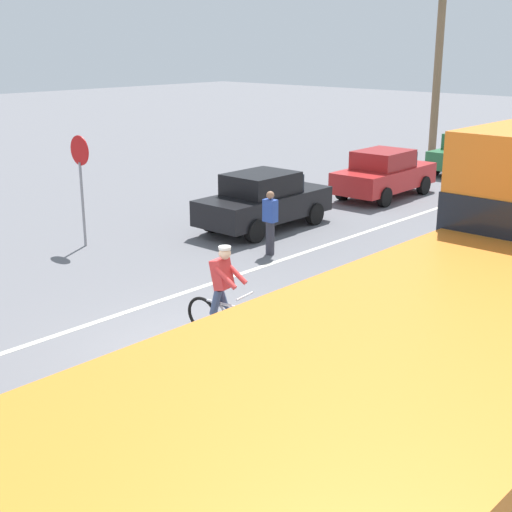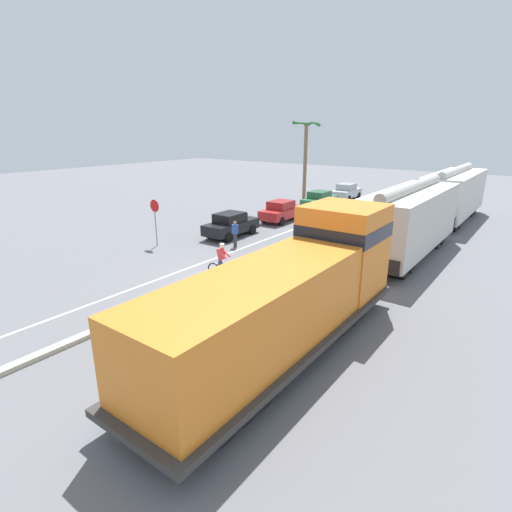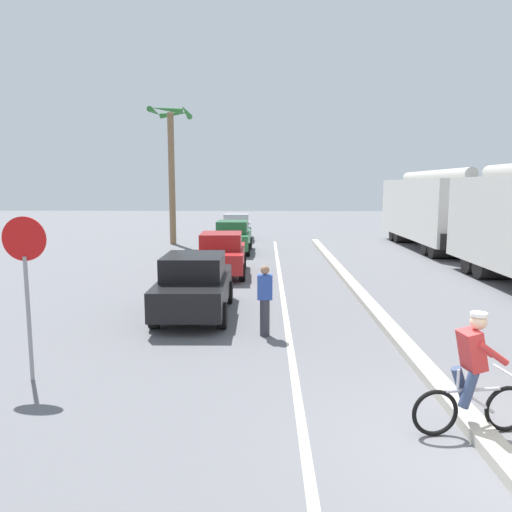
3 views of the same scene
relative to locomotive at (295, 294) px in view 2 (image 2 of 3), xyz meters
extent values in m
plane|color=slate|center=(-5.99, 2.78, -1.80)|extent=(120.00, 120.00, 0.00)
cube|color=#B2AD9E|center=(-5.99, 8.78, -1.72)|extent=(0.36, 36.00, 0.16)
cube|color=silver|center=(-8.39, 8.78, -1.79)|extent=(0.14, 36.00, 0.01)
cube|color=orange|center=(0.00, -1.44, 0.10)|extent=(2.70, 9.86, 2.40)
cube|color=orange|center=(0.00, 3.56, 0.65)|extent=(2.80, 2.80, 3.50)
cube|color=black|center=(0.00, 3.56, 1.44)|extent=(2.83, 2.83, 0.56)
cube|color=#383533|center=(0.00, -0.84, -1.10)|extent=(3.10, 11.60, 0.20)
cylinder|color=#4C4947|center=(0.00, -0.84, -1.25)|extent=(1.10, 3.00, 1.10)
cylinder|color=black|center=(0.00, 3.15, -1.30)|extent=(2.40, 1.00, 1.00)
cylinder|color=black|center=(0.00, 2.35, -1.30)|extent=(2.40, 1.00, 1.00)
cylinder|color=black|center=(0.00, 1.55, -1.30)|extent=(2.40, 1.00, 1.00)
cylinder|color=black|center=(0.00, -3.23, -1.30)|extent=(2.40, 1.00, 1.00)
cylinder|color=black|center=(0.00, -4.03, -1.30)|extent=(2.40, 1.00, 1.00)
cylinder|color=black|center=(0.00, -4.83, -1.30)|extent=(2.40, 1.00, 1.00)
cube|color=beige|center=(0.00, 12.16, 0.35)|extent=(2.90, 10.40, 3.10)
cylinder|color=#A8A69F|center=(0.00, 12.16, 2.08)|extent=(0.60, 9.88, 0.60)
cube|color=black|center=(0.00, 17.41, -0.85)|extent=(2.61, 0.10, 0.70)
cube|color=black|center=(0.00, 6.91, -0.85)|extent=(2.61, 0.10, 0.70)
cylinder|color=black|center=(0.00, 15.93, -1.35)|extent=(2.46, 0.90, 0.90)
cylinder|color=black|center=(0.00, 14.83, -1.35)|extent=(2.46, 0.90, 0.90)
cylinder|color=black|center=(0.00, 9.48, -1.35)|extent=(2.46, 0.90, 0.90)
cylinder|color=black|center=(0.00, 8.38, -1.35)|extent=(2.46, 0.90, 0.90)
cube|color=silver|center=(0.00, 23.76, 0.35)|extent=(2.90, 10.40, 3.10)
cylinder|color=#AFADA6|center=(0.00, 23.76, 2.08)|extent=(0.60, 9.88, 0.60)
cube|color=black|center=(0.00, 29.01, -0.85)|extent=(2.61, 0.10, 0.70)
cube|color=black|center=(0.00, 18.51, -0.85)|extent=(2.61, 0.10, 0.70)
cylinder|color=black|center=(0.00, 27.53, -1.35)|extent=(2.46, 0.90, 0.90)
cylinder|color=black|center=(0.00, 26.43, -1.35)|extent=(2.46, 0.90, 0.90)
cylinder|color=black|center=(0.00, 21.08, -1.35)|extent=(2.46, 0.90, 0.90)
cylinder|color=black|center=(0.00, 19.98, -1.35)|extent=(2.46, 0.90, 0.90)
cube|color=black|center=(-10.78, 9.60, -1.13)|extent=(1.76, 4.22, 0.70)
cube|color=black|center=(-10.78, 9.45, -0.48)|extent=(1.53, 1.92, 0.60)
cube|color=#1E232D|center=(-10.79, 10.45, -0.53)|extent=(1.43, 0.14, 0.51)
cylinder|color=black|center=(-11.61, 10.89, -1.48)|extent=(0.23, 0.64, 0.64)
cylinder|color=black|center=(-9.99, 10.91, -1.48)|extent=(0.23, 0.64, 0.64)
cylinder|color=black|center=(-11.57, 8.28, -1.48)|extent=(0.23, 0.64, 0.64)
cylinder|color=black|center=(-9.95, 8.31, -1.48)|extent=(0.23, 0.64, 0.64)
cube|color=red|center=(-10.60, 15.53, -1.13)|extent=(1.83, 4.25, 0.70)
cube|color=maroon|center=(-10.60, 15.38, -0.48)|extent=(1.56, 1.94, 0.60)
cube|color=#1E232D|center=(-10.63, 16.38, -0.53)|extent=(1.43, 0.16, 0.51)
cylinder|color=black|center=(-11.45, 16.81, -1.48)|extent=(0.24, 0.65, 0.64)
cylinder|color=black|center=(-9.83, 16.86, -1.48)|extent=(0.24, 0.65, 0.64)
cylinder|color=black|center=(-11.37, 14.21, -1.48)|extent=(0.24, 0.65, 0.64)
cylinder|color=black|center=(-9.76, 14.26, -1.48)|extent=(0.24, 0.65, 0.64)
cube|color=#286B3D|center=(-10.60, 21.83, -1.13)|extent=(1.72, 4.21, 0.70)
cube|color=#225B34|center=(-10.60, 21.68, -0.48)|extent=(1.51, 1.91, 0.60)
cube|color=#1E232D|center=(-10.59, 22.68, -0.53)|extent=(1.43, 0.13, 0.51)
cylinder|color=black|center=(-11.40, 23.14, -1.48)|extent=(0.22, 0.64, 0.64)
cylinder|color=black|center=(-9.78, 23.13, -1.48)|extent=(0.22, 0.64, 0.64)
cylinder|color=black|center=(-11.41, 20.53, -1.48)|extent=(0.22, 0.64, 0.64)
cylinder|color=black|center=(-9.79, 20.53, -1.48)|extent=(0.22, 0.64, 0.64)
cube|color=#B7BABF|center=(-10.78, 28.01, -1.13)|extent=(1.80, 4.24, 0.70)
cube|color=#9C9EA2|center=(-10.78, 27.86, -0.48)|extent=(1.55, 1.94, 0.60)
cube|color=#1E232D|center=(-10.80, 28.86, -0.53)|extent=(1.43, 0.15, 0.51)
cylinder|color=black|center=(-11.62, 29.29, -1.48)|extent=(0.24, 0.65, 0.64)
cylinder|color=black|center=(-10.00, 29.33, -1.48)|extent=(0.24, 0.65, 0.64)
cylinder|color=black|center=(-11.55, 26.69, -1.48)|extent=(0.24, 0.65, 0.64)
cylinder|color=black|center=(-9.94, 26.73, -1.48)|extent=(0.24, 0.65, 0.64)
torus|color=black|center=(-5.55, 3.37, -1.47)|extent=(0.66, 0.15, 0.66)
torus|color=black|center=(-6.59, 3.23, -1.47)|extent=(0.66, 0.15, 0.66)
cylinder|color=silver|center=(-6.07, 3.30, -1.17)|extent=(0.79, 0.16, 0.05)
cylinder|color=silver|center=(-5.97, 3.31, -1.35)|extent=(0.48, 0.12, 0.36)
cylinder|color=silver|center=(-6.29, 3.27, -1.02)|extent=(0.04, 0.04, 0.30)
cylinder|color=silver|center=(-5.63, 3.36, -0.92)|extent=(0.10, 0.48, 0.04)
cylinder|color=#38476B|center=(-6.21, 3.38, -1.12)|extent=(0.32, 0.18, 0.52)
cylinder|color=#38476B|center=(-6.18, 3.18, -1.12)|extent=(0.28, 0.18, 0.52)
cube|color=red|center=(-6.12, 3.29, -0.60)|extent=(0.37, 0.38, 0.57)
sphere|color=beige|center=(-6.05, 3.30, -0.21)|extent=(0.22, 0.22, 0.22)
cylinder|color=white|center=(-6.05, 3.30, -0.11)|extent=(0.22, 0.22, 0.05)
cylinder|color=red|center=(-5.95, 3.48, -0.60)|extent=(0.47, 0.15, 0.36)
cylinder|color=red|center=(-5.90, 3.16, -0.60)|extent=(0.47, 0.15, 0.36)
cylinder|color=gray|center=(-13.01, 5.07, -0.70)|extent=(0.07, 0.07, 2.20)
cylinder|color=red|center=(-13.01, 5.09, 0.70)|extent=(0.76, 0.03, 0.76)
cylinder|color=white|center=(-13.01, 5.10, 0.70)|extent=(0.48, 0.01, 0.48)
cylinder|color=#846647|center=(-14.31, 25.43, 1.91)|extent=(0.36, 0.36, 7.42)
cone|color=#2D7033|center=(-13.41, 25.36, 5.67)|extent=(0.47, 1.85, 0.66)
cone|color=#2D7033|center=(-14.19, 26.33, 5.67)|extent=(1.85, 0.55, 0.49)
cone|color=#2D7033|center=(-15.21, 25.52, 5.67)|extent=(0.49, 1.84, 0.41)
cone|color=#2D7033|center=(-14.36, 24.53, 5.67)|extent=(1.84, 0.42, 0.53)
cylinder|color=#33333D|center=(-8.93, 7.76, -1.37)|extent=(0.22, 0.22, 0.85)
cube|color=#2D4CA5|center=(-8.93, 7.76, -0.67)|extent=(0.34, 0.22, 0.56)
sphere|color=#9E7051|center=(-8.93, 7.76, -0.28)|extent=(0.20, 0.20, 0.20)
camera|label=1|loc=(2.44, -5.12, 3.37)|focal=50.00mm
camera|label=2|loc=(6.17, -10.44, 5.15)|focal=28.00mm
camera|label=3|loc=(-8.90, -3.24, 1.61)|focal=35.00mm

